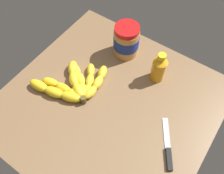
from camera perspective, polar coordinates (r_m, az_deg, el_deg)
ground_plane at (r=88.84cm, az=-0.75°, el=-4.19°), size 71.31×70.01×3.16cm
banana_bunch at (r=90.68cm, az=-8.75°, el=0.69°), size 22.72×23.61×3.72cm
peanut_butter_jar at (r=96.51cm, az=3.31°, el=10.63°), size 9.92×9.92×13.27cm
honey_bottle at (r=90.25cm, az=10.78°, el=4.37°), size 5.30×5.30×12.94cm
butter_knife at (r=82.19cm, az=12.77°, el=-13.49°), size 11.04×15.70×1.20cm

